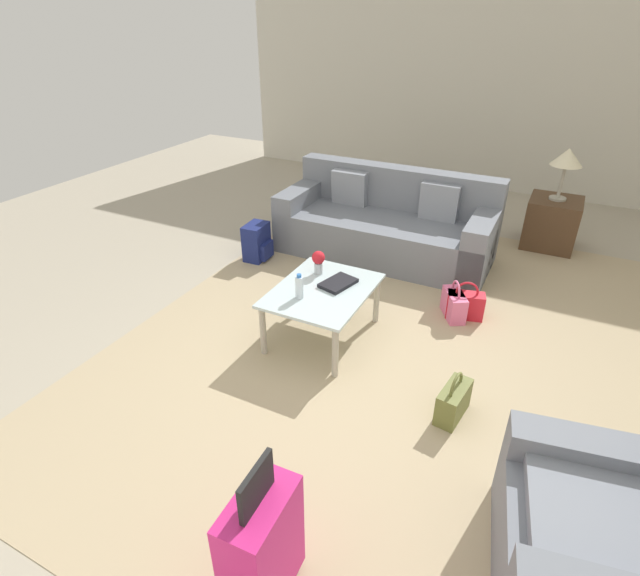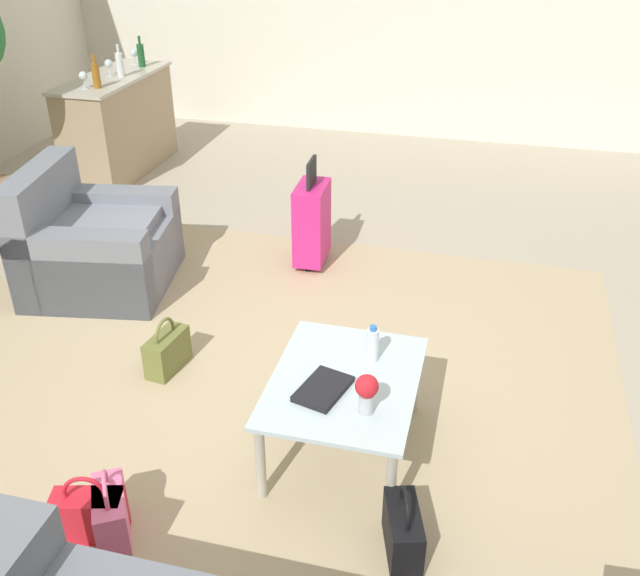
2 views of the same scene
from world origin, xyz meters
The scene contains 19 objects.
ground_plane centered at (0.00, 0.00, 0.00)m, with size 12.00×12.00×0.00m, color #A89E89.
area_rug centered at (-0.60, 0.20, 0.00)m, with size 5.20×4.40×0.01m, color tan.
armchair centered at (0.89, 1.67, 0.30)m, with size 1.12×1.10×0.89m.
coffee_table centered at (-0.40, -0.50, 0.40)m, with size 0.93×0.72×0.46m.
water_bottle centered at (-0.20, -0.60, 0.55)m, with size 0.06×0.06×0.20m.
coffee_table_book centered at (-0.52, -0.42, 0.48)m, with size 0.29×0.20×0.03m, color black.
flower_vase centered at (-0.62, -0.65, 0.58)m, with size 0.11×0.11×0.21m.
bar_console centered at (3.10, 2.60, 0.50)m, with size 1.48×0.58×0.97m.
wine_glass_leftmost centered at (2.60, 2.59, 1.08)m, with size 0.08×0.08×0.15m.
wine_glass_left_of_centre centered at (3.10, 2.61, 1.08)m, with size 0.08×0.08×0.15m.
wine_glass_right_of_centre centered at (3.60, 2.60, 1.08)m, with size 0.08×0.08×0.15m.
wine_bottle_amber centered at (2.65, 2.49, 1.09)m, with size 0.07×0.07×0.30m.
wine_bottle_clear centered at (3.10, 2.49, 1.09)m, with size 0.07×0.07×0.30m.
wine_bottle_green centered at (3.54, 2.49, 1.09)m, with size 0.07×0.07×0.30m.
suitcase_magenta centered at (1.60, 0.20, 0.36)m, with size 0.41×0.23×0.85m.
handbag_pink centered at (-1.20, 0.40, 0.13)m, with size 0.35×0.28×0.36m.
handbag_black centered at (-0.98, -0.90, 0.13)m, with size 0.35×0.23×0.36m.
handbag_red centered at (-1.24, 0.49, 0.13)m, with size 0.22×0.35×0.36m.
handbag_olive centered at (0.04, 0.70, 0.13)m, with size 0.34×0.18×0.36m.
Camera 2 is at (-3.19, -1.08, 2.61)m, focal length 40.00 mm.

